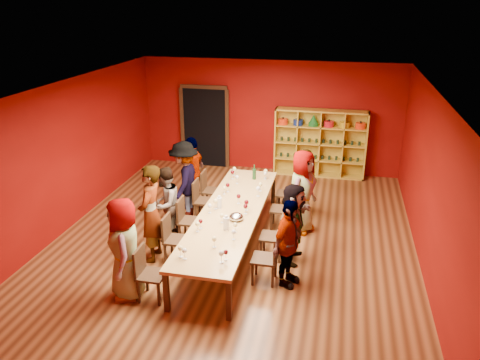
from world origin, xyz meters
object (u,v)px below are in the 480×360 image
chair_person_left_2 (186,218)px  wine_bottle (254,174)px  chair_person_left_4 (208,188)px  person_right_1 (288,244)px  person_left_3 (184,181)px  tasting_table (231,214)px  chair_person_right_2 (276,234)px  chair_person_right_1 (269,256)px  spittoon_bowl (236,217)px  person_left_1 (151,214)px  chair_person_left_3 (201,198)px  shelving_unit (320,140)px  person_left_4 (193,173)px  person_right_3 (302,192)px  person_right_4 (306,182)px  chair_person_right_3 (285,207)px  person_left_2 (165,204)px  chair_person_left_0 (147,271)px  chair_person_right_4 (290,191)px  person_right_2 (293,223)px  person_left_0 (125,249)px  chair_person_left_1 (172,236)px

chair_person_left_2 → wine_bottle: 2.02m
chair_person_left_4 → person_right_1: size_ratio=0.58×
person_left_3 → tasting_table: bearing=47.7°
chair_person_left_2 → chair_person_right_2: same height
chair_person_right_1 → wine_bottle: (-0.79, 2.77, 0.38)m
chair_person_right_1 → spittoon_bowl: (-0.73, 0.69, 0.32)m
person_left_1 → chair_person_left_3: person_left_1 is taller
shelving_unit → chair_person_left_2: (-2.31, -4.28, -0.49)m
person_left_4 → chair_person_right_1: bearing=46.5°
chair_person_left_3 → spittoon_bowl: 1.78m
tasting_table → chair_person_left_3: bearing=131.7°
chair_person_left_4 → person_right_1: 3.40m
chair_person_left_2 → wine_bottle: wine_bottle is taller
person_right_3 → chair_person_left_2: bearing=135.2°
chair_person_left_3 → person_right_4: 2.32m
chair_person_right_3 → chair_person_right_2: bearing=-90.0°
chair_person_right_1 → chair_person_right_2: bearing=90.0°
person_left_2 → person_right_3: bearing=115.3°
chair_person_left_3 → wine_bottle: 1.31m
person_right_4 → tasting_table: bearing=160.9°
tasting_table → chair_person_left_0: size_ratio=5.06×
chair_person_left_0 → person_right_1: size_ratio=0.58×
chair_person_left_3 → chair_person_left_4: (0.00, 0.58, 0.00)m
chair_person_right_4 → person_right_4: size_ratio=0.59×
person_left_3 → person_right_3: bearing=85.3°
person_right_2 → person_right_3: size_ratio=0.87×
person_left_0 → chair_person_right_2: 2.75m
tasting_table → person_left_4: person_left_4 is taller
shelving_unit → person_right_3: size_ratio=1.39×
chair_person_left_1 → wine_bottle: (1.03, 2.47, 0.38)m
person_left_2 → wine_bottle: size_ratio=4.52×
spittoon_bowl → person_left_3: bearing=136.7°
person_right_3 → chair_person_right_2: bearing=-173.4°
person_left_2 → chair_person_left_3: size_ratio=1.69×
chair_person_left_1 → person_right_1: 2.16m
person_left_3 → wine_bottle: size_ratio=5.21×
chair_person_left_3 → person_right_3: person_right_3 is taller
chair_person_left_3 → chair_person_right_4: size_ratio=1.00×
chair_person_left_0 → person_left_4: (-0.35, 3.51, 0.34)m
chair_person_left_3 → wine_bottle: wine_bottle is taller
spittoon_bowl → chair_person_left_0: bearing=-125.0°
person_left_2 → chair_person_left_3: person_left_2 is taller
person_left_2 → person_left_4: 1.57m
shelving_unit → wine_bottle: 2.89m
chair_person_left_2 → person_left_2: bearing=-180.0°
person_left_0 → person_right_4: (2.51, 3.70, -0.10)m
person_left_4 → person_right_3: (2.51, -0.64, 0.03)m
person_right_2 → person_right_4: size_ratio=1.00×
chair_person_left_0 → chair_person_right_1: (1.82, 0.87, 0.00)m
person_left_0 → chair_person_right_1: 2.35m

